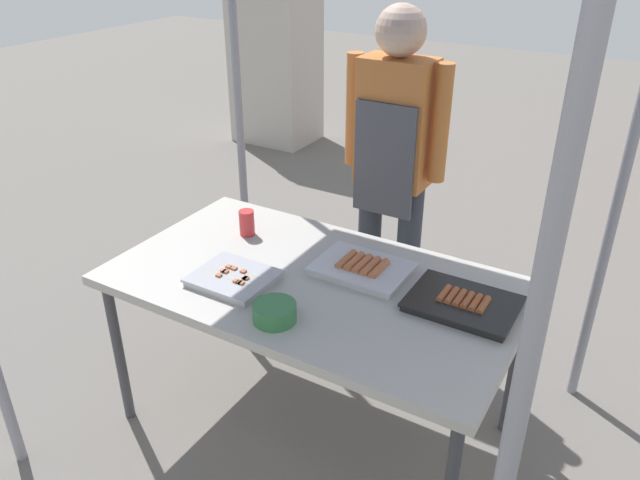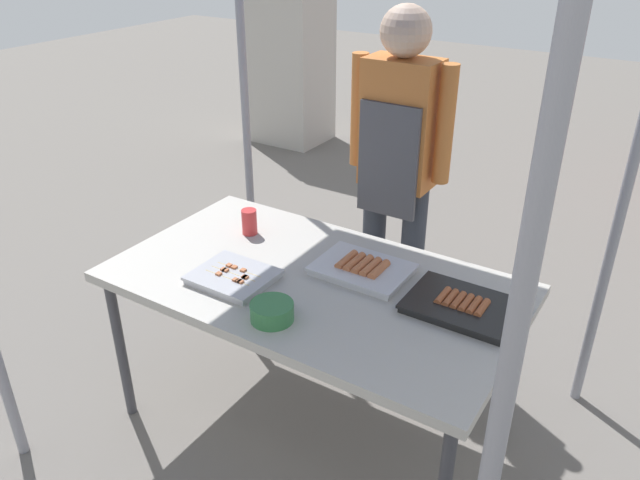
# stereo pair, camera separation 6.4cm
# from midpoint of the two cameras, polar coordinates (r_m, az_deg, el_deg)

# --- Properties ---
(ground_plane) EXTENTS (18.00, 18.00, 0.00)m
(ground_plane) POSITION_cam_midpoint_polar(r_m,az_deg,el_deg) (2.90, -1.18, -16.34)
(ground_plane) COLOR #66605B
(stall_table) EXTENTS (1.60, 0.90, 0.75)m
(stall_table) POSITION_cam_midpoint_polar(r_m,az_deg,el_deg) (2.47, -1.34, -4.64)
(stall_table) COLOR #B7B2A8
(stall_table) RESTS_ON ground
(tray_grilled_sausages) EXTENTS (0.37, 0.27, 0.05)m
(tray_grilled_sausages) POSITION_cam_midpoint_polar(r_m,az_deg,el_deg) (2.47, 3.16, -2.58)
(tray_grilled_sausages) COLOR silver
(tray_grilled_sausages) RESTS_ON stall_table
(tray_meat_skewers) EXTENTS (0.30, 0.26, 0.04)m
(tray_meat_skewers) POSITION_cam_midpoint_polar(r_m,az_deg,el_deg) (2.44, -8.69, -3.49)
(tray_meat_skewers) COLOR #ADADB2
(tray_meat_skewers) RESTS_ON stall_table
(tray_pork_links) EXTENTS (0.39, 0.29, 0.05)m
(tray_pork_links) POSITION_cam_midpoint_polar(r_m,az_deg,el_deg) (2.31, 12.21, -5.71)
(tray_pork_links) COLOR black
(tray_pork_links) RESTS_ON stall_table
(condiment_bowl) EXTENTS (0.16, 0.16, 0.07)m
(condiment_bowl) POSITION_cam_midpoint_polar(r_m,az_deg,el_deg) (2.19, -5.02, -6.64)
(condiment_bowl) COLOR #33723F
(condiment_bowl) RESTS_ON stall_table
(drink_cup_near_edge) EXTENTS (0.07, 0.07, 0.11)m
(drink_cup_near_edge) POSITION_cam_midpoint_polar(r_m,az_deg,el_deg) (2.77, -7.39, 1.57)
(drink_cup_near_edge) COLOR red
(drink_cup_near_edge) RESTS_ON stall_table
(vendor_woman) EXTENTS (0.52, 0.23, 1.68)m
(vendor_woman) POSITION_cam_midpoint_polar(r_m,az_deg,el_deg) (3.01, 6.14, 7.90)
(vendor_woman) COLOR #333842
(vendor_woman) RESTS_ON ground
(neighbor_stall_left) EXTENTS (0.73, 0.61, 1.97)m
(neighbor_stall_left) POSITION_cam_midpoint_polar(r_m,az_deg,el_deg) (6.11, -4.50, 18.07)
(neighbor_stall_left) COLOR #B7B2A8
(neighbor_stall_left) RESTS_ON ground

